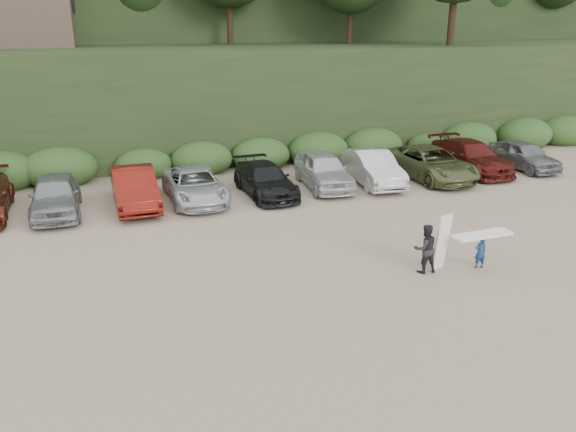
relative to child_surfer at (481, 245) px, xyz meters
name	(u,v)px	position (x,y,z in m)	size (l,w,h in m)	color
ground	(359,284)	(-4.13, 0.14, -0.80)	(120.00, 120.00, 0.00)	tan
parked_cars	(210,181)	(-6.76, 10.13, -0.04)	(36.44, 6.18, 1.65)	silver
child_surfer	(481,245)	(0.00, 0.00, 0.00)	(1.99, 0.63, 1.18)	navy
adult_surfer	(427,248)	(-1.80, 0.29, 0.00)	(1.25, 0.63, 1.87)	black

